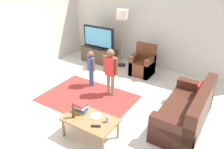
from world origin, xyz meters
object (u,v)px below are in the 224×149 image
tv (98,38)px  floor_lamp (122,17)px  armchair (143,64)px  child_near_tv (91,65)px  book_stack (80,107)px  soda_can (107,119)px  coffee_table (90,121)px  bottle (73,111)px  tv_remote (96,126)px  tv_stand (99,55)px  couch (188,113)px  plate (96,116)px  child_center (110,68)px

tv → floor_lamp: bearing=12.7°
armchair → child_near_tv: child_near_tv is taller
book_stack → soda_can: (0.62, -0.00, -0.03)m
coffee_table → bottle: bottle is taller
tv_remote → soda_can: (0.10, 0.22, 0.05)m
bottle → book_stack: bearing=95.6°
tv_stand → armchair: (1.61, -0.04, 0.05)m
child_near_tv → tv_remote: child_near_tv is taller
tv_stand → armchair: size_ratio=1.33×
child_near_tv → book_stack: (0.90, -1.54, -0.08)m
couch → book_stack: bearing=-144.9°
bottle → plate: 0.43m
tv → plate: (2.00, -2.93, -0.42)m
child_near_tv → plate: (1.25, -1.52, -0.16)m
floor_lamp → child_near_tv: bearing=-90.8°
coffee_table → soda_can: (0.32, 0.10, 0.11)m
child_center → bottle: child_center is taller
floor_lamp → plate: floor_lamp is taller
tv_stand → tv_remote: (2.17, -3.19, 0.19)m
coffee_table → tv_remote: (0.22, -0.12, 0.06)m
tv → child_near_tv: (0.75, -1.41, -0.26)m
tv → couch: size_ratio=0.61×
tv_stand → couch: size_ratio=0.67×
book_stack → soda_can: size_ratio=2.46×
tv → couch: tv is taller
couch → plate: (-1.40, -1.21, 0.14)m
armchair → plate: size_ratio=4.09×
armchair → child_center: size_ratio=0.75×
tv → coffee_table: size_ratio=1.10×
tv → child_center: tv is taller
tv_remote → plate: 0.29m
couch → tv_stand: bearing=152.8°
book_stack → bottle: size_ratio=0.95×
armchair → child_center: 1.57m
tv_remote → armchair: bearing=70.5°
tv_remote → bottle: bearing=150.5°
tv → tv_stand: bearing=90.0°
child_center → plate: bearing=-67.9°
couch → floor_lamp: bearing=144.2°
tv_remote → floor_lamp: bearing=83.2°
plate → tv: bearing=124.3°
tv → book_stack: 3.39m
tv_remote → tv_stand: bearing=94.6°
tv → tv_remote: bearing=-55.7°
tv_stand → floor_lamp: 1.52m
child_near_tv → coffee_table: (1.20, -1.64, -0.22)m
bottle → plate: bearing=36.0°
plate → bottle: bearing=-144.0°
tv_stand → coffee_table: tv_stand is taller
floor_lamp → child_near_tv: size_ratio=1.82×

